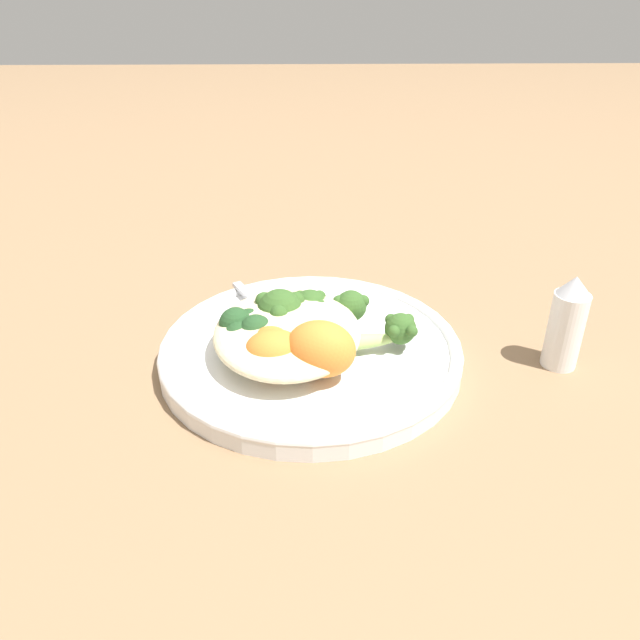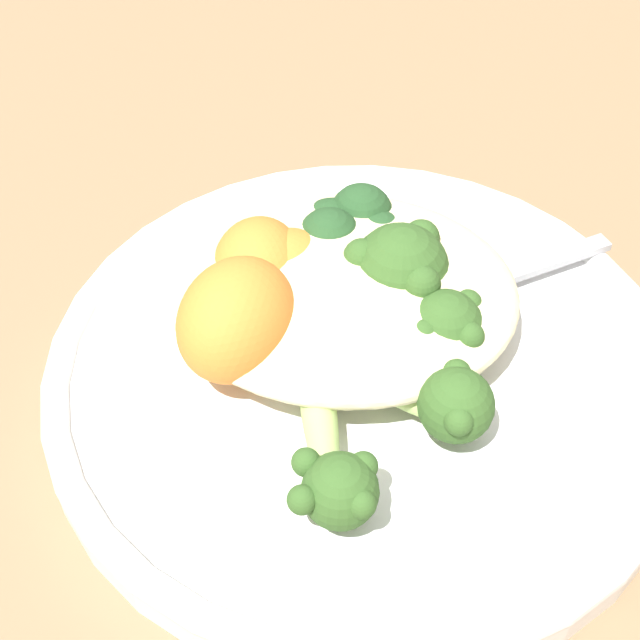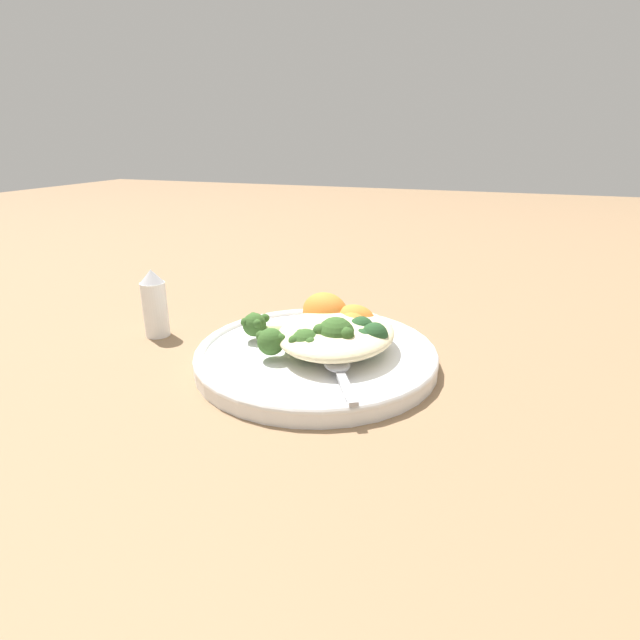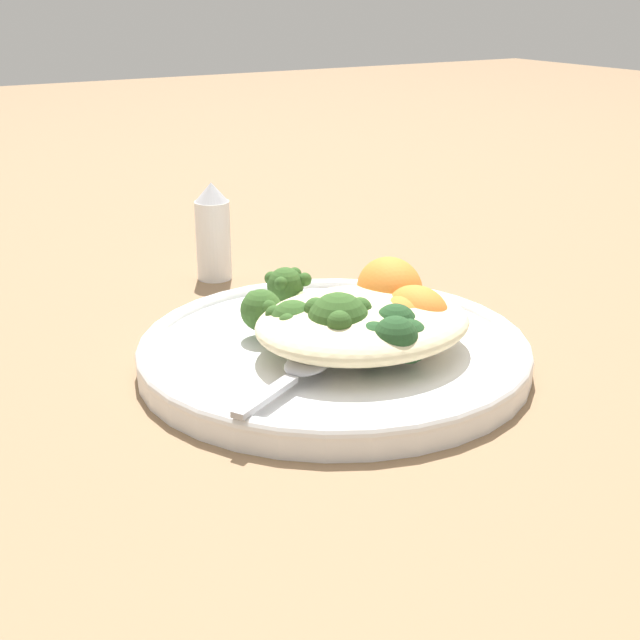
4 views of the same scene
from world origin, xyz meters
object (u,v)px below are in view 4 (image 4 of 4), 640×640
at_px(broccoli_stalk_2, 304,324).
at_px(sweet_potato_chunk_2, 404,319).
at_px(broccoli_stalk_3, 341,324).
at_px(spoon, 300,370).
at_px(plate, 334,351).
at_px(sweet_potato_chunk_1, 417,313).
at_px(broccoli_stalk_0, 305,296).
at_px(quinoa_mound, 363,323).
at_px(salt_shaker, 213,232).
at_px(broccoli_stalk_1, 287,314).
at_px(kale_tuft, 389,337).

xyz_separation_m(broccoli_stalk_2, sweet_potato_chunk_2, (-0.06, 0.03, 0.00)).
relative_size(broccoli_stalk_3, spoon, 0.79).
bearing_deg(plate, sweet_potato_chunk_1, 147.86).
bearing_deg(broccoli_stalk_0, quinoa_mound, 170.29).
bearing_deg(salt_shaker, broccoli_stalk_1, 80.46).
relative_size(quinoa_mound, broccoli_stalk_0, 1.28).
distance_m(broccoli_stalk_0, kale_tuft, 0.11).
height_order(sweet_potato_chunk_2, spoon, sweet_potato_chunk_2).
height_order(plate, salt_shaker, salt_shaker).
bearing_deg(sweet_potato_chunk_2, plate, -40.76).
bearing_deg(broccoli_stalk_1, quinoa_mound, 156.56).
distance_m(broccoli_stalk_3, kale_tuft, 0.04).
bearing_deg(sweet_potato_chunk_1, broccoli_stalk_1, -40.17).
xyz_separation_m(broccoli_stalk_1, spoon, (0.03, 0.07, -0.01)).
xyz_separation_m(broccoli_stalk_1, sweet_potato_chunk_2, (-0.06, 0.06, 0.00)).
relative_size(sweet_potato_chunk_1, salt_shaker, 0.56).
height_order(broccoli_stalk_2, kale_tuft, kale_tuft).
height_order(broccoli_stalk_2, salt_shaker, salt_shaker).
bearing_deg(broccoli_stalk_2, broccoli_stalk_3, 118.87).
height_order(broccoli_stalk_2, sweet_potato_chunk_2, same).
relative_size(plate, broccoli_stalk_2, 3.38).
relative_size(broccoli_stalk_3, sweet_potato_chunk_2, 1.65).
height_order(plate, sweet_potato_chunk_1, sweet_potato_chunk_1).
height_order(broccoli_stalk_1, sweet_potato_chunk_2, sweet_potato_chunk_2).
bearing_deg(quinoa_mound, spoon, 20.28).
distance_m(quinoa_mound, broccoli_stalk_0, 0.08).
bearing_deg(sweet_potato_chunk_2, spoon, 7.84).
distance_m(quinoa_mound, sweet_potato_chunk_1, 0.04).
xyz_separation_m(broccoli_stalk_3, sweet_potato_chunk_1, (-0.06, 0.01, -0.00)).
bearing_deg(sweet_potato_chunk_1, broccoli_stalk_0, -66.16).
relative_size(plate, sweet_potato_chunk_1, 5.48).
relative_size(quinoa_mound, broccoli_stalk_1, 1.53).
bearing_deg(sweet_potato_chunk_1, kale_tuft, 31.21).
xyz_separation_m(sweet_potato_chunk_1, kale_tuft, (0.04, 0.02, -0.00)).
bearing_deg(salt_shaker, broccoli_stalk_3, 85.13).
height_order(broccoli_stalk_2, broccoli_stalk_3, broccoli_stalk_3).
bearing_deg(broccoli_stalk_1, plate, 160.41).
bearing_deg(sweet_potato_chunk_2, quinoa_mound, -22.82).
bearing_deg(sweet_potato_chunk_2, broccoli_stalk_2, -27.32).
bearing_deg(spoon, broccoli_stalk_2, -151.65).
bearing_deg(broccoli_stalk_0, plate, 159.96).
height_order(broccoli_stalk_0, broccoli_stalk_1, broccoli_stalk_1).
distance_m(broccoli_stalk_1, kale_tuft, 0.09).
height_order(broccoli_stalk_3, sweet_potato_chunk_1, broccoli_stalk_3).
relative_size(plate, sweet_potato_chunk_2, 6.11).
bearing_deg(broccoli_stalk_3, broccoli_stalk_2, -100.06).
bearing_deg(spoon, broccoli_stalk_1, -141.99).
height_order(broccoli_stalk_1, broccoli_stalk_3, broccoli_stalk_3).
distance_m(broccoli_stalk_0, sweet_potato_chunk_1, 0.10).
bearing_deg(quinoa_mound, broccoli_stalk_3, 10.29).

